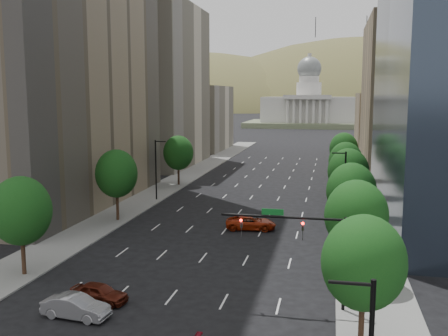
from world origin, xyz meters
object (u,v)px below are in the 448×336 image
Objects in this scene: traffic_signal at (310,241)px; car_maroon at (99,293)px; car_silver at (76,307)px; car_red_far at (251,223)px; capitol at (308,109)px.

traffic_signal reaches higher than car_maroon.
car_silver reaches higher than car_red_far.
car_maroon is 2.83m from car_silver.
traffic_signal is 16.29m from car_maroon.
traffic_signal is 17.26m from car_silver.
car_maroon is at bearing -91.29° from capitol.
traffic_signal reaches higher than car_red_far.
car_maroon is at bearing 154.83° from car_red_far.
traffic_signal is at bearing -74.63° from car_maroon.
car_red_far is (-7.65, 21.35, -4.36)m from traffic_signal.
car_red_far reaches higher than car_maroon.
traffic_signal is 23.10m from car_red_far.
car_silver is at bearing -162.77° from traffic_signal.
capitol reaches higher than car_red_far.
traffic_signal is at bearing -87.26° from capitol.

